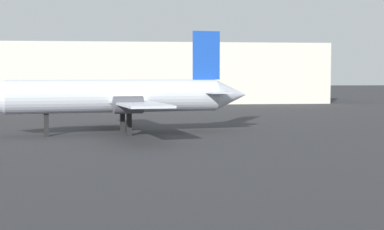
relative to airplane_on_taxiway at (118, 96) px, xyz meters
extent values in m
cylinder|color=silver|center=(-0.24, -0.04, 0.02)|extent=(20.35, 6.68, 3.13)
cone|color=silver|center=(11.35, 2.06, 0.02)|extent=(3.94, 3.69, 3.13)
cube|color=silver|center=(0.75, 0.14, -0.45)|extent=(7.76, 23.91, 0.21)
cube|color=silver|center=(9.23, 1.68, 0.33)|extent=(3.35, 7.54, 0.14)
cube|color=#1947B2|center=(8.80, 1.60, 3.99)|extent=(2.78, 0.75, 4.81)
cylinder|color=#4C4C54|center=(0.96, -4.39, -0.61)|extent=(2.84, 2.00, 1.56)
cylinder|color=#4C4C54|center=(-0.65, 4.45, -0.61)|extent=(2.84, 2.00, 1.56)
cube|color=black|center=(-6.57, -1.20, -2.60)|extent=(0.50, 0.50, 2.10)
cube|color=black|center=(1.06, -1.57, -2.60)|extent=(0.50, 0.50, 2.10)
cube|color=black|center=(0.44, 1.84, -2.60)|extent=(0.50, 0.50, 2.10)
cube|color=beige|center=(5.23, 65.34, 2.34)|extent=(72.23, 20.70, 11.97)
camera|label=1|loc=(0.45, -56.27, 2.04)|focal=54.61mm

